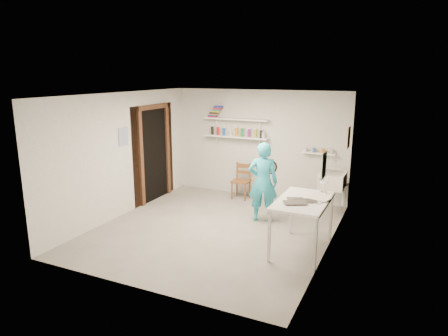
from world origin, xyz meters
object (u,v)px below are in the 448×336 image
at_px(man, 263,182).
at_px(wall_clock, 270,167).
at_px(belfast_sink, 332,180).
at_px(wooden_chair, 241,181).
at_px(work_table, 302,225).
at_px(desk_lamp, 324,180).

xyz_separation_m(man, wall_clock, (0.06, 0.21, 0.25)).
relative_size(belfast_sink, wooden_chair, 0.75).
relative_size(work_table, desk_lamp, 8.00).
distance_m(man, wooden_chair, 1.48).
distance_m(wall_clock, desk_lamp, 1.35).
xyz_separation_m(belfast_sink, man, (-1.12, -0.93, 0.06)).
bearing_deg(belfast_sink, desk_lamp, -86.00).
relative_size(wooden_chair, desk_lamp, 5.03).
height_order(belfast_sink, wall_clock, wall_clock).
xyz_separation_m(wooden_chair, desk_lamp, (2.12, -1.59, 0.67)).
bearing_deg(work_table, belfast_sink, 86.72).
bearing_deg(wooden_chair, desk_lamp, -37.68).
bearing_deg(wall_clock, man, -121.14).
distance_m(wall_clock, work_table, 1.64).
bearing_deg(man, wooden_chair, -66.43).
bearing_deg(wall_clock, desk_lamp, -46.62).
bearing_deg(work_table, wall_clock, 128.24).
bearing_deg(work_table, wooden_chair, 132.28).
relative_size(belfast_sink, desk_lamp, 3.79).
relative_size(wooden_chair, work_table, 0.63).
bearing_deg(wall_clock, belfast_sink, 18.58).
bearing_deg(belfast_sink, wooden_chair, 174.93).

